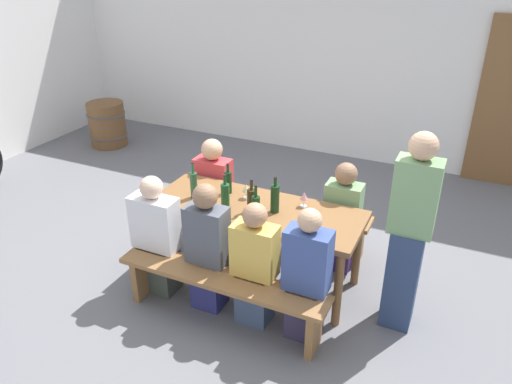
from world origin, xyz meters
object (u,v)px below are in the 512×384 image
bench_near (221,287)px  wine_bottle_4 (275,198)px  wine_glass_0 (246,188)px  seated_guest_near_0 (157,239)px  wine_bottle_2 (228,182)px  wine_glass_2 (304,196)px  seated_guest_near_2 (255,267)px  seated_guest_far_1 (342,219)px  wine_barrel (107,124)px  wine_bottle_5 (225,195)px  wine_bottle_3 (252,200)px  seated_guest_near_3 (306,278)px  wine_bottle_1 (256,207)px  bench_far (283,213)px  wine_bottle_0 (194,184)px  tasting_table (256,216)px  wine_glass_1 (205,191)px  seated_guest_near_1 (208,250)px  standing_host (409,237)px  seated_guest_far_0 (214,191)px

bench_near → wine_bottle_4: 0.86m
wine_glass_0 → seated_guest_near_0: seated_guest_near_0 is taller
wine_bottle_2 → wine_glass_2: (0.72, 0.04, -0.01)m
seated_guest_near_2 → seated_guest_far_1: size_ratio=1.00×
wine_glass_0 → wine_barrel: (-3.38, 2.02, -0.51)m
wine_bottle_5 → wine_glass_0: (0.09, 0.22, -0.02)m
wine_bottle_3 → seated_guest_near_3: seated_guest_near_3 is taller
wine_bottle_1 → seated_guest_near_3: seated_guest_near_3 is taller
seated_guest_far_1 → wine_barrel: seated_guest_far_1 is taller
seated_guest_near_0 → bench_near: bearing=-101.9°
wine_bottle_5 → bench_far: bearing=72.1°
wine_bottle_1 → wine_glass_0: 0.37m
wine_bottle_0 → seated_guest_near_0: 0.58m
seated_guest_near_0 → wine_barrel: size_ratio=1.67×
bench_far → wine_bottle_5: 0.96m
wine_bottle_4 → wine_barrel: wine_bottle_4 is taller
tasting_table → bench_near: 0.73m
seated_guest_far_1 → wine_barrel: bearing=-111.3°
seated_guest_near_2 → seated_guest_far_1: 1.10m
wine_bottle_4 → seated_guest_far_1: size_ratio=0.31×
wine_bottle_1 → wine_bottle_4: size_ratio=0.93×
wine_glass_1 → seated_guest_far_1: bearing=29.2°
wine_bottle_0 → wine_bottle_2: wine_bottle_0 is taller
wine_bottle_5 → seated_guest_far_1: (0.89, 0.61, -0.34)m
seated_guest_near_1 → standing_host: size_ratio=0.69×
wine_bottle_4 → wine_glass_2: wine_bottle_4 is taller
seated_guest_far_1 → wine_bottle_5: bearing=-55.5°
seated_guest_near_0 → seated_guest_near_3: (1.38, 0.00, 0.01)m
bench_far → wine_barrel: 3.83m
bench_far → bench_near: bearing=-90.0°
wine_bottle_1 → seated_guest_near_2: seated_guest_near_2 is taller
bench_near → wine_bottle_5: bearing=113.9°
wine_bottle_5 → seated_guest_near_0: (-0.47, -0.41, -0.34)m
wine_glass_2 → wine_barrel: size_ratio=0.21×
wine_glass_0 → seated_guest_near_0: (-0.56, -0.63, -0.32)m
bench_far → seated_guest_far_1: seated_guest_far_1 is taller
wine_bottle_1 → seated_guest_far_0: size_ratio=0.28×
wine_glass_1 → standing_host: standing_host is taller
wine_bottle_2 → seated_guest_far_0: (-0.37, 0.36, -0.34)m
seated_guest_far_1 → wine_barrel: 4.49m
wine_glass_0 → wine_glass_2: (0.52, 0.08, -0.00)m
wine_bottle_5 → wine_bottle_1: bearing=-12.0°
wine_bottle_0 → seated_guest_near_0: seated_guest_near_0 is taller
seated_guest_far_0 → bench_far: bearing=101.7°
wine_glass_0 → wine_bottle_1: bearing=-51.4°
seated_guest_far_0 → wine_glass_2: bearing=73.8°
bench_far → seated_guest_near_0: (-0.71, -1.17, 0.18)m
tasting_table → seated_guest_near_2: size_ratio=1.74×
wine_bottle_1 → wine_glass_2: bearing=51.3°
wine_bottle_1 → standing_host: size_ratio=0.19×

